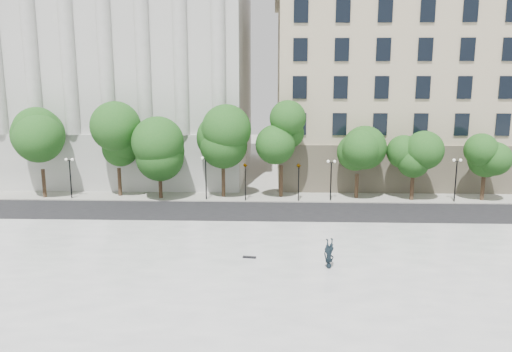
{
  "coord_description": "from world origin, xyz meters",
  "views": [
    {
      "loc": [
        1.48,
        -23.96,
        11.56
      ],
      "look_at": [
        0.26,
        10.0,
        4.9
      ],
      "focal_mm": 35.0,
      "sensor_mm": 36.0,
      "label": 1
    }
  ],
  "objects_px": {
    "traffic_light_east": "(299,163)",
    "person_lying": "(329,264)",
    "traffic_light_west": "(245,163)",
    "skateboard": "(249,257)"
  },
  "relations": [
    {
      "from": "person_lying",
      "to": "skateboard",
      "type": "bearing_deg",
      "value": 138.18
    },
    {
      "from": "traffic_light_west",
      "to": "skateboard",
      "type": "distance_m",
      "value": 16.8
    },
    {
      "from": "traffic_light_east",
      "to": "skateboard",
      "type": "relative_size",
      "value": 5.02
    },
    {
      "from": "person_lying",
      "to": "skateboard",
      "type": "xyz_separation_m",
      "value": [
        -4.82,
        1.53,
        -0.2
      ]
    },
    {
      "from": "traffic_light_west",
      "to": "traffic_light_east",
      "type": "bearing_deg",
      "value": 0.0
    },
    {
      "from": "traffic_light_west",
      "to": "skateboard",
      "type": "xyz_separation_m",
      "value": [
        1.19,
        -16.45,
        -3.22
      ]
    },
    {
      "from": "traffic_light_west",
      "to": "person_lying",
      "type": "distance_m",
      "value": 19.19
    },
    {
      "from": "traffic_light_west",
      "to": "person_lying",
      "type": "xyz_separation_m",
      "value": [
        6.01,
        -17.98,
        -3.01
      ]
    },
    {
      "from": "traffic_light_east",
      "to": "person_lying",
      "type": "distance_m",
      "value": 18.25
    },
    {
      "from": "traffic_light_east",
      "to": "person_lying",
      "type": "height_order",
      "value": "traffic_light_east"
    }
  ]
}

